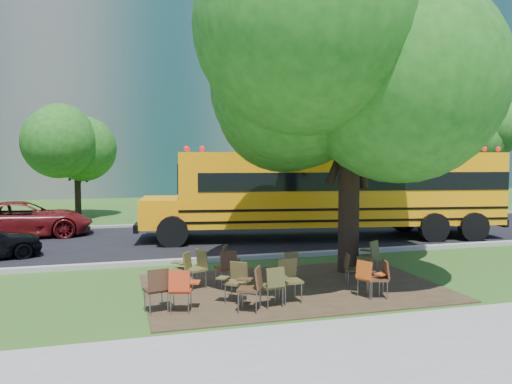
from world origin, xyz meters
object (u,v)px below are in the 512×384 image
object	(u,v)px
chair_5	(288,276)
chair_9	(196,265)
chair_1	(182,286)
chair_4	(274,282)
chair_8	(183,266)
chair_6	(380,275)
main_tree	(351,71)
chair_10	(229,259)
bg_car_red	(23,219)
chair_2	(252,284)
chair_13	(370,254)
chair_12	(352,266)
school_bus	(336,189)
chair_11	(290,264)
chair_0	(158,285)
chair_7	(368,275)
chair_14	(228,265)
chair_3	(236,278)

from	to	relation	value
chair_5	chair_9	bearing A→B (deg)	-45.95
chair_1	chair_4	distance (m)	1.89
chair_8	chair_6	bearing A→B (deg)	-86.57
main_tree	chair_10	bearing A→B (deg)	178.18
chair_6	bg_car_red	xyz separation A→B (m)	(-9.11, 11.27, 0.18)
chair_1	chair_2	bearing A→B (deg)	4.43
chair_13	chair_8	bearing A→B (deg)	144.42
chair_4	chair_12	xyz separation A→B (m)	(2.35, 1.15, -0.05)
school_bus	chair_13	world-z (taller)	school_bus
chair_9	chair_2	bearing A→B (deg)	177.64
chair_11	chair_0	bearing A→B (deg)	-167.49
chair_4	chair_9	world-z (taller)	chair_9
chair_8	chair_5	bearing A→B (deg)	-101.50
school_bus	chair_4	bearing A→B (deg)	-113.23
chair_6	chair_10	xyz separation A→B (m)	(-2.86, 2.58, 0.01)
chair_11	chair_12	size ratio (longest dim) A/B	1.03
main_tree	chair_0	world-z (taller)	main_tree
chair_2	chair_10	bearing A→B (deg)	24.99
chair_0	chair_5	xyz separation A→B (m)	(2.75, -0.01, 0.01)
chair_10	chair_2	bearing A→B (deg)	23.40
chair_11	chair_10	bearing A→B (deg)	136.15
chair_0	chair_9	world-z (taller)	chair_9
chair_9	chair_7	bearing A→B (deg)	-140.92
chair_12	chair_6	bearing A→B (deg)	22.29
chair_12	chair_13	distance (m)	1.35
main_tree	chair_2	bearing A→B (deg)	-142.03
chair_1	chair_14	distance (m)	2.18
chair_2	chair_7	xyz separation A→B (m)	(2.73, 0.25, -0.05)
chair_3	chair_5	world-z (taller)	chair_5
chair_4	chair_10	xyz separation A→B (m)	(-0.37, 2.64, -0.01)
chair_1	chair_2	world-z (taller)	chair_2
chair_5	bg_car_red	size ratio (longest dim) A/B	0.18
main_tree	chair_9	distance (m)	6.46
main_tree	chair_10	world-z (taller)	main_tree
chair_2	chair_4	distance (m)	0.52
chair_1	chair_13	distance (m)	5.56
chair_0	chair_14	size ratio (longest dim) A/B	1.03
chair_0	chair_12	bearing A→B (deg)	-3.21
chair_5	chair_7	xyz separation A→B (m)	(1.82, -0.17, -0.05)
main_tree	chair_5	world-z (taller)	main_tree
bg_car_red	chair_13	bearing A→B (deg)	-138.80
chair_2	chair_11	bearing A→B (deg)	-10.02
chair_10	bg_car_red	xyz separation A→B (m)	(-6.25, 8.69, 0.17)
chair_2	chair_3	distance (m)	0.76
chair_11	chair_12	xyz separation A→B (m)	(1.36, -0.63, -0.02)
chair_3	chair_11	size ratio (longest dim) A/B	1.06
chair_7	chair_10	size ratio (longest dim) A/B	0.98
chair_0	chair_6	size ratio (longest dim) A/B	1.08
chair_14	bg_car_red	bearing A→B (deg)	110.15
main_tree	chair_6	xyz separation A→B (m)	(-0.44, -2.47, -4.89)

